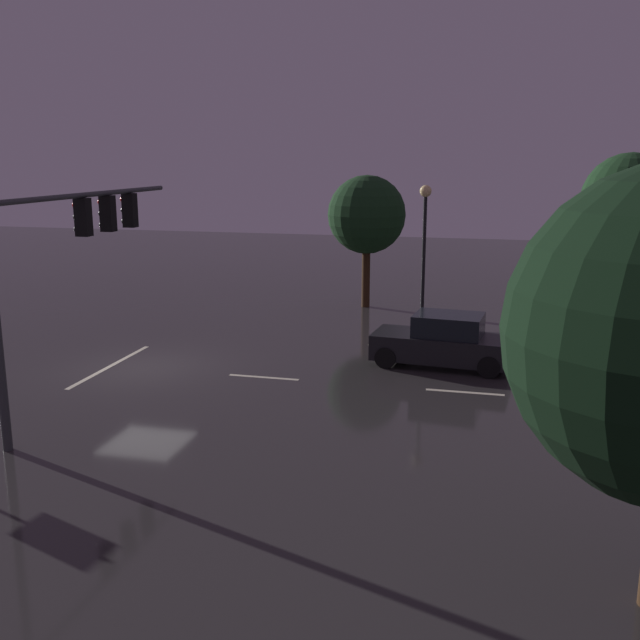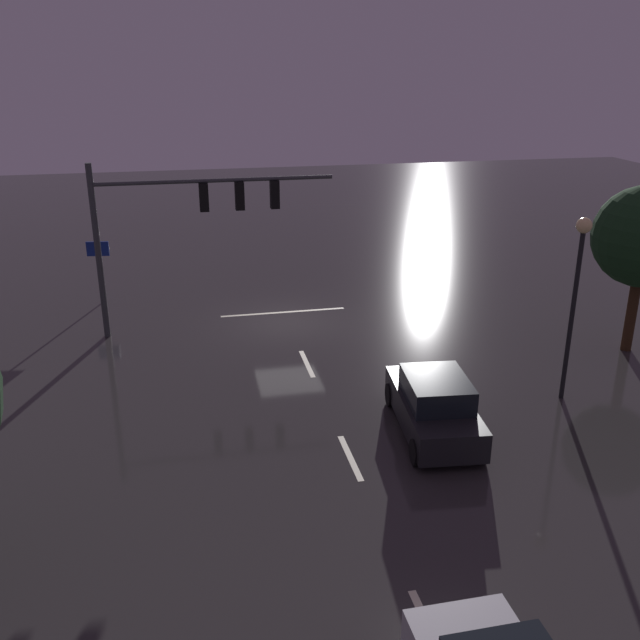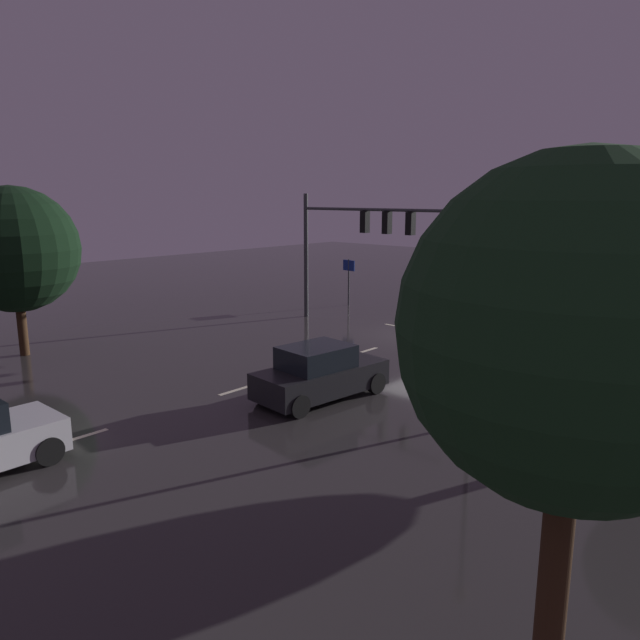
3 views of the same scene
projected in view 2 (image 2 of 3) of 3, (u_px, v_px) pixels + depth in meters
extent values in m
plane|color=#2D2B2B|center=(288.00, 322.00, 27.21)|extent=(80.00, 80.00, 0.00)
cylinder|color=#383A3D|center=(98.00, 253.00, 24.76)|extent=(0.22, 0.22, 6.29)
cylinder|color=#383A3D|center=(215.00, 181.00, 24.71)|extent=(8.43, 0.14, 0.14)
cube|color=black|center=(204.00, 197.00, 24.83)|extent=(0.32, 0.36, 1.00)
sphere|color=red|center=(203.00, 187.00, 24.89)|extent=(0.20, 0.20, 0.20)
sphere|color=black|center=(204.00, 196.00, 25.01)|extent=(0.20, 0.20, 0.20)
sphere|color=black|center=(204.00, 205.00, 25.12)|extent=(0.20, 0.20, 0.20)
cube|color=black|center=(240.00, 196.00, 25.07)|extent=(0.32, 0.36, 1.00)
sphere|color=red|center=(239.00, 186.00, 25.13)|extent=(0.20, 0.20, 0.20)
sphere|color=black|center=(239.00, 195.00, 25.25)|extent=(0.20, 0.20, 0.20)
sphere|color=black|center=(239.00, 204.00, 25.36)|extent=(0.20, 0.20, 0.20)
cube|color=black|center=(275.00, 194.00, 25.31)|extent=(0.32, 0.36, 1.00)
sphere|color=red|center=(274.00, 185.00, 25.37)|extent=(0.20, 0.20, 0.20)
sphere|color=black|center=(274.00, 194.00, 25.49)|extent=(0.20, 0.20, 0.20)
sphere|color=black|center=(274.00, 202.00, 25.60)|extent=(0.20, 0.20, 0.20)
cube|color=beige|center=(307.00, 364.00, 23.55)|extent=(0.16, 2.20, 0.01)
cube|color=beige|center=(350.00, 457.00, 18.05)|extent=(0.16, 2.20, 0.01)
cube|color=beige|center=(432.00, 634.00, 12.55)|extent=(0.16, 2.20, 0.01)
cube|color=beige|center=(283.00, 312.00, 28.25)|extent=(5.00, 0.16, 0.01)
cube|color=black|center=(433.00, 411.00, 19.13)|extent=(2.21, 4.45, 0.80)
cube|color=black|center=(437.00, 389.00, 18.69)|extent=(1.80, 2.24, 0.68)
cylinder|color=black|center=(391.00, 395.00, 20.64)|extent=(0.28, 0.70, 0.68)
cylinder|color=black|center=(446.00, 392.00, 20.81)|extent=(0.28, 0.70, 0.68)
cylinder|color=black|center=(416.00, 452.00, 17.66)|extent=(0.28, 0.70, 0.68)
cylinder|color=black|center=(481.00, 448.00, 17.83)|extent=(0.28, 0.70, 0.68)
sphere|color=#F9EFC6|center=(394.00, 377.00, 21.02)|extent=(0.20, 0.20, 0.20)
sphere|color=#F9EFC6|center=(436.00, 375.00, 21.15)|extent=(0.20, 0.20, 0.20)
sphere|color=#F9EFC6|center=(416.00, 625.00, 11.87)|extent=(0.20, 0.20, 0.20)
sphere|color=#F9EFC6|center=(487.00, 613.00, 12.13)|extent=(0.20, 0.20, 0.20)
cylinder|color=black|center=(572.00, 318.00, 20.32)|extent=(0.14, 0.14, 5.11)
sphere|color=#F9D88C|center=(584.00, 225.00, 19.35)|extent=(0.44, 0.44, 0.44)
cylinder|color=#383A3D|center=(100.00, 272.00, 28.98)|extent=(0.09, 0.09, 2.65)
cube|color=navy|center=(98.00, 249.00, 28.63)|extent=(0.90, 0.17, 0.60)
cylinder|color=#382314|center=(632.00, 312.00, 24.19)|extent=(0.36, 0.36, 2.80)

